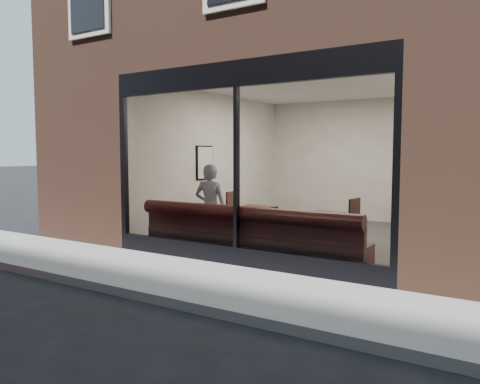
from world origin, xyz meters
The scene contains 21 objects.
ground centered at (0.00, 0.00, 0.00)m, with size 120.00×120.00×0.00m, color black.
sidewalk_near centered at (0.00, 1.00, 0.01)m, with size 40.00×2.00×0.01m, color gray.
kerb_near centered at (0.00, -0.05, 0.06)m, with size 40.00×0.10×0.12m, color gray.
host_building_pier_left centered at (-3.75, 8.00, 1.60)m, with size 2.50×12.00×3.20m, color brown.
host_building_backfill centered at (0.00, 11.00, 1.60)m, with size 5.00×6.00×3.20m, color brown.
cafe_floor centered at (0.00, 5.00, 0.02)m, with size 6.00×6.00×0.00m, color #2D2D30.
cafe_ceiling centered at (0.00, 5.00, 3.19)m, with size 6.00×6.00×0.00m, color white.
cafe_wall_back centered at (0.00, 7.99, 1.60)m, with size 5.00×5.00×0.00m, color beige.
cafe_wall_left centered at (-2.49, 5.00, 1.60)m, with size 6.00×6.00×0.00m, color beige.
cafe_wall_right centered at (2.49, 5.00, 1.60)m, with size 6.00×6.00×0.00m, color beige.
storefront_kick centered at (0.00, 2.05, 0.15)m, with size 5.00×0.10×0.30m, color black.
storefront_header centered at (0.00, 2.05, 3.00)m, with size 5.00×0.10×0.40m, color black.
storefront_mullion centered at (0.00, 2.05, 1.55)m, with size 0.06×0.10×2.50m, color black.
storefront_glass centered at (0.00, 2.02, 1.55)m, with size 4.80×4.80×0.00m, color white.
banquette centered at (0.00, 2.45, 0.23)m, with size 4.00×0.55×0.45m, color #3D1916.
person centered at (-0.96, 2.69, 0.80)m, with size 0.58×0.38×1.60m, color #A9C6E0.
cafe_table_left centered at (-0.56, 3.59, 0.74)m, with size 0.66×0.66×0.04m, color black.
cafe_table_right centered at (0.89, 3.46, 0.74)m, with size 0.55×0.55×0.04m, color black.
cafe_chair_left centered at (-1.84, 4.41, 0.24)m, with size 0.42×0.42×0.04m, color black.
cafe_chair_right centered at (0.97, 4.34, 0.24)m, with size 0.42×0.42×0.04m, color black.
wall_poster centered at (-2.45, 4.55, 1.57)m, with size 0.02×0.54×0.72m, color white.
Camera 1 is at (3.93, -4.11, 1.77)m, focal length 35.00 mm.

